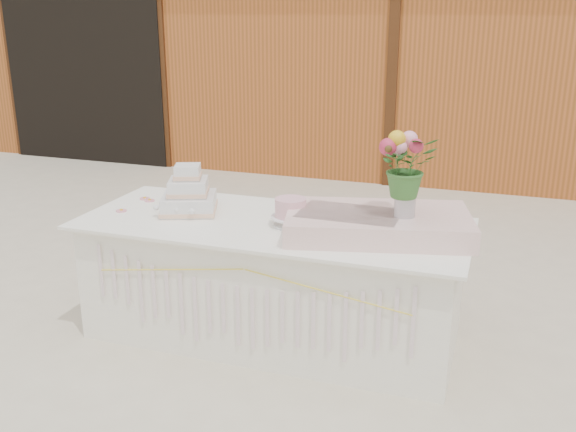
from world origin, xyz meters
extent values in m
plane|color=beige|center=(0.00, 0.00, 0.00)|extent=(80.00, 80.00, 0.00)
cube|color=#AB5424|center=(0.00, 6.00, 1.50)|extent=(12.00, 4.00, 3.00)
cube|color=black|center=(-4.20, 3.98, 1.10)|extent=(2.40, 0.08, 2.20)
cube|color=white|center=(0.00, 0.00, 0.38)|extent=(2.28, 0.88, 0.75)
cube|color=white|center=(0.00, 0.00, 0.76)|extent=(2.40, 1.00, 0.02)
cube|color=silver|center=(-0.58, 0.03, 0.83)|extent=(0.43, 0.43, 0.11)
cube|color=beige|center=(-0.58, 0.03, 0.79)|extent=(0.44, 0.44, 0.03)
cube|color=silver|center=(-0.58, 0.03, 0.94)|extent=(0.31, 0.31, 0.10)
cube|color=beige|center=(-0.58, 0.03, 0.91)|extent=(0.32, 0.32, 0.03)
cube|color=silver|center=(-0.58, 0.03, 1.03)|extent=(0.20, 0.20, 0.09)
cube|color=beige|center=(-0.58, 0.03, 1.01)|extent=(0.22, 0.22, 0.03)
cylinder|color=white|center=(0.13, -0.03, 0.78)|extent=(0.21, 0.21, 0.01)
cylinder|color=white|center=(0.13, -0.03, 0.80)|extent=(0.06, 0.06, 0.04)
cylinder|color=white|center=(0.13, -0.03, 0.83)|extent=(0.24, 0.24, 0.01)
cylinder|color=#EEACB6|center=(0.13, -0.03, 0.89)|extent=(0.19, 0.19, 0.11)
cube|color=#F8CAC7|center=(0.66, -0.01, 0.84)|extent=(1.16, 0.84, 0.13)
cylinder|color=#B1B1B6|center=(0.81, -0.03, 0.98)|extent=(0.12, 0.12, 0.16)
imported|color=#326528|center=(0.81, -0.03, 1.24)|extent=(0.41, 0.40, 0.35)
camera|label=1|loc=(1.31, -3.51, 2.01)|focal=40.00mm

